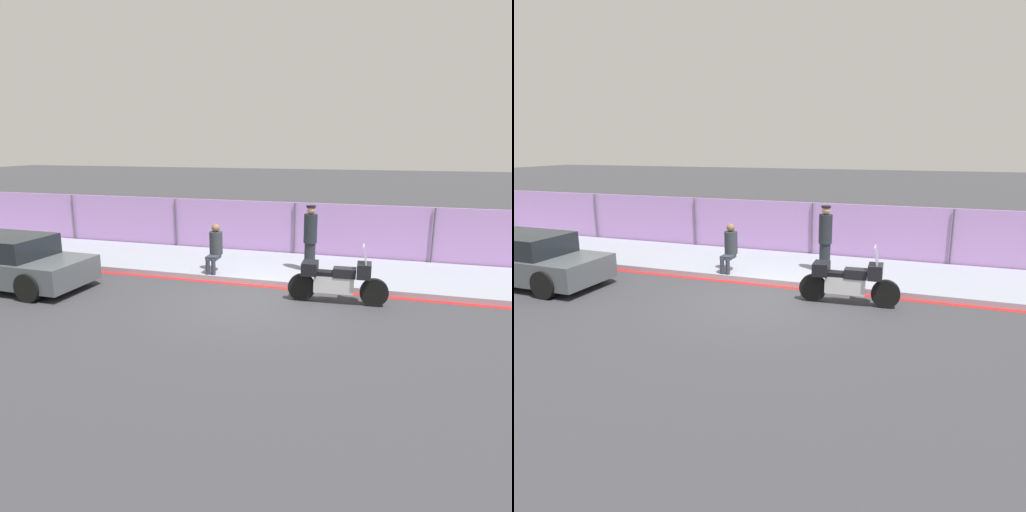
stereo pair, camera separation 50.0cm
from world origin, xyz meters
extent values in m
plane|color=#38383D|center=(0.00, 0.00, 0.00)|extent=(120.00, 120.00, 0.00)
cube|color=#8E93A3|center=(0.00, 2.93, 0.07)|extent=(31.62, 3.26, 0.15)
cube|color=red|center=(0.00, 1.21, 0.00)|extent=(31.62, 0.18, 0.01)
cube|color=#AD7FC6|center=(0.00, 4.65, 0.91)|extent=(30.04, 0.08, 1.82)
cylinder|color=#4C4C51|center=(-8.51, 4.55, 0.91)|extent=(0.05, 0.05, 1.82)
cylinder|color=#4C4C51|center=(-4.26, 4.55, 0.91)|extent=(0.05, 0.05, 1.82)
cylinder|color=#4C4C51|center=(0.00, 4.55, 0.91)|extent=(0.05, 0.05, 1.82)
cylinder|color=#4C4C51|center=(4.26, 4.55, 0.91)|extent=(0.05, 0.05, 1.82)
cylinder|color=black|center=(2.73, 0.50, 0.33)|extent=(0.66, 0.17, 0.65)
cylinder|color=black|center=(1.04, 0.43, 0.33)|extent=(0.66, 0.17, 0.65)
cube|color=silver|center=(1.80, 0.46, 0.46)|extent=(0.94, 0.32, 0.41)
cube|color=black|center=(2.04, 0.47, 0.76)|extent=(0.53, 0.33, 0.22)
cube|color=black|center=(1.70, 0.46, 0.72)|extent=(0.61, 0.31, 0.10)
cube|color=black|center=(2.47, 0.49, 0.84)|extent=(0.34, 0.49, 0.34)
cube|color=silver|center=(2.47, 0.49, 1.22)|extent=(0.12, 0.42, 0.42)
cube|color=black|center=(1.23, 0.44, 0.82)|extent=(0.38, 0.52, 0.30)
cylinder|color=#1E2328|center=(0.86, 2.58, 0.55)|extent=(0.31, 0.31, 0.81)
cylinder|color=#1E2328|center=(0.86, 2.58, 1.37)|extent=(0.37, 0.37, 0.81)
sphere|color=tan|center=(0.86, 2.58, 1.89)|extent=(0.23, 0.23, 0.23)
cylinder|color=black|center=(0.86, 2.58, 1.99)|extent=(0.27, 0.27, 0.05)
cylinder|color=#2D3342|center=(-1.78, 1.40, 0.37)|extent=(0.12, 0.12, 0.44)
cylinder|color=#2D3342|center=(-1.61, 1.40, 0.37)|extent=(0.12, 0.12, 0.44)
cube|color=#2D3342|center=(-1.69, 1.62, 0.59)|extent=(0.31, 0.44, 0.10)
cylinder|color=#2D3338|center=(-1.69, 1.84, 0.96)|extent=(0.37, 0.37, 0.63)
sphere|color=brown|center=(-1.69, 1.84, 1.39)|extent=(0.23, 0.23, 0.23)
cube|color=#4C5156|center=(-6.39, -0.64, 0.51)|extent=(4.12, 1.89, 0.63)
cube|color=black|center=(-6.59, -0.64, 1.09)|extent=(2.28, 1.62, 0.54)
cylinder|color=black|center=(-5.10, 0.16, 0.35)|extent=(0.71, 0.24, 0.70)
cylinder|color=black|center=(-5.15, -1.52, 0.35)|extent=(0.71, 0.24, 0.70)
cylinder|color=black|center=(-7.62, 0.24, 0.35)|extent=(0.71, 0.24, 0.70)
camera|label=1|loc=(2.94, -9.88, 3.65)|focal=32.00mm
camera|label=2|loc=(3.41, -9.73, 3.65)|focal=32.00mm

